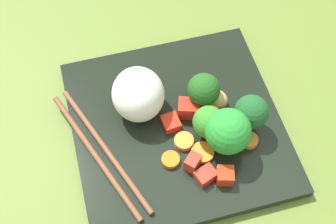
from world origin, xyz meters
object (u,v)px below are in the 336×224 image
(broccoli_floret_0, at_px, (204,90))
(chopstick_pair, at_px, (100,152))
(carrot_slice_2, at_px, (202,152))
(square_plate, at_px, (177,126))
(rice_mound, at_px, (138,94))

(broccoli_floret_0, xyz_separation_m, chopstick_pair, (-0.15, -0.03, -0.03))
(carrot_slice_2, bearing_deg, square_plate, 108.94)
(broccoli_floret_0, relative_size, carrot_slice_2, 1.91)
(square_plate, relative_size, rice_mound, 3.67)
(broccoli_floret_0, height_order, chopstick_pair, broccoli_floret_0)
(chopstick_pair, bearing_deg, broccoli_floret_0, 83.80)
(rice_mound, distance_m, chopstick_pair, 0.09)
(square_plate, height_order, chopstick_pair, chopstick_pair)
(square_plate, distance_m, broccoli_floret_0, 0.06)
(rice_mound, xyz_separation_m, carrot_slice_2, (0.06, -0.09, -0.03))
(square_plate, bearing_deg, rice_mound, 137.78)
(broccoli_floret_0, bearing_deg, carrot_slice_2, -108.92)
(square_plate, distance_m, rice_mound, 0.07)
(carrot_slice_2, bearing_deg, broccoli_floret_0, 71.08)
(rice_mound, distance_m, broccoli_floret_0, 0.09)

